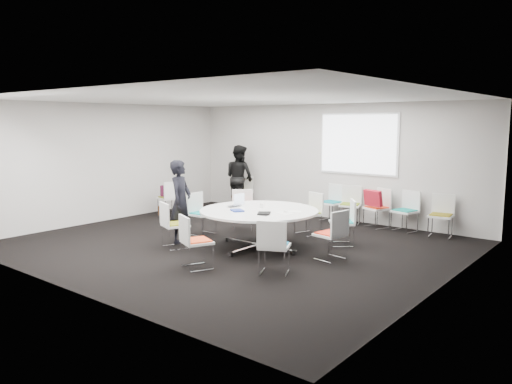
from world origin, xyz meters
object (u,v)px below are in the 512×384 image
Objects in this scene: chair_ring_b at (342,231)px; cup at (261,205)px; chair_person_back at (243,199)px; person_back at (239,178)px; chair_ring_g at (196,252)px; conference_table at (259,220)px; chair_ring_h at (274,257)px; brown_bag at (163,211)px; chair_back_a at (331,210)px; chair_spare_left at (169,205)px; chair_ring_a at (331,244)px; chair_back_e at (441,224)px; person_main at (181,201)px; chair_back_c at (377,216)px; maroon_bag at (168,191)px; chair_ring_d at (243,218)px; chair_ring_f at (175,234)px; chair_back_d at (405,219)px; chair_ring_e at (202,222)px; chair_ring_c at (309,222)px; chair_back_b at (350,212)px; laptop at (236,206)px.

chair_ring_b reaches higher than cup.
person_back is (0.01, -0.16, 0.60)m from chair_person_back.
chair_ring_g is at bearing 120.98° from chair_ring_b.
conference_table is 2.52× the size of chair_ring_h.
cup is 3.93m from brown_bag.
chair_spare_left is (-3.61, -1.93, 0.00)m from chair_back_a.
cup is at bearing 97.31° from chair_ring_a.
person_main reaches higher than chair_back_e.
maroon_bag is (-4.81, -1.91, 0.34)m from chair_back_c.
chair_ring_h reaches higher than cup.
person_back is at bearing 68.12° from chair_ring_a.
person_back reaches higher than chair_ring_g.
chair_ring_d is 1.00× the size of chair_ring_f.
chair_back_e reaches higher than maroon_bag.
person_main reaches higher than chair_back_d.
chair_ring_e is (-0.38, -0.88, 0.00)m from chair_ring_d.
chair_back_d is at bearing -154.76° from chair_back_c.
chair_ring_g is (-1.44, -1.81, 0.00)m from chair_ring_a.
chair_spare_left is at bearing 24.25° from chair_ring_c.
chair_back_a is at bearing -41.44° from person_main.
chair_ring_d is 1.00× the size of chair_back_b.
person_main is at bearing 40.91° from chair_ring_d.
chair_person_back is at bearing 135.61° from chair_ring_f.
chair_ring_e is at bearing 130.88° from chair_ring_h.
chair_back_a is at bearing 157.12° from chair_person_back.
chair_person_back is (-3.05, 4.79, 0.00)m from chair_ring_g.
chair_back_b and chair_back_e have the same top height.
laptop is at bearing 104.56° from chair_ring_a.
chair_ring_b is at bearing 1.77° from brown_bag.
chair_back_d is at bearing 96.44° from chair_ring_g.
chair_ring_g is at bearing 179.98° from chair_ring_h.
chair_ring_d and chair_back_b have the same top height.
person_back is at bearing 136.69° from cup.
chair_spare_left is at bearing 6.14° from chair_back_b.
conference_table is at bearing 104.50° from chair_ring_a.
chair_person_back is at bearing 135.08° from cup.
chair_ring_e is 1.00× the size of chair_back_d.
chair_back_a is at bearing 29.80° from brown_bag.
person_back is at bearing 135.64° from conference_table.
chair_ring_c is at bearing -19.75° from laptop.
conference_table is at bearing 44.42° from chair_back_e.
chair_back_d is 1.00× the size of chair_back_e.
person_back is at bearing 28.50° from chair_ring_b.
chair_spare_left is at bearing 89.15° from chair_ring_a.
chair_ring_c is at bearing 31.42° from chair_ring_b.
person_main reaches higher than chair_ring_h.
chair_ring_h reaches higher than brown_bag.
chair_ring_a is 1.00× the size of chair_ring_d.
person_main reaches higher than maroon_bag.
chair_ring_c reaches higher than conference_table.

